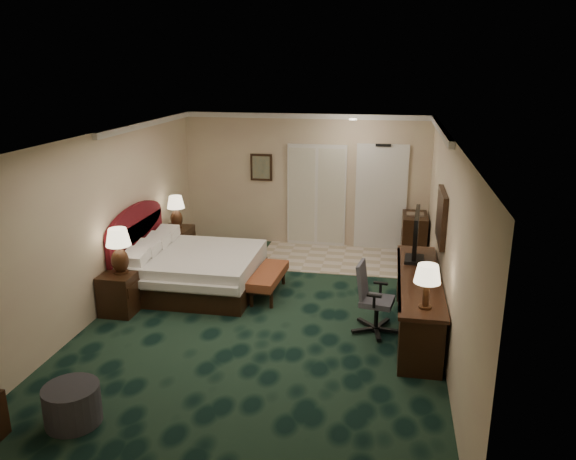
% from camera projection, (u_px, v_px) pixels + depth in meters
% --- Properties ---
extents(floor, '(5.00, 7.50, 0.00)m').
position_uv_depth(floor, '(265.00, 320.00, 8.31)').
color(floor, black).
rests_on(floor, ground).
extents(ceiling, '(5.00, 7.50, 0.00)m').
position_uv_depth(ceiling, '(263.00, 137.00, 7.53)').
color(ceiling, silver).
rests_on(ceiling, wall_back).
extents(wall_back, '(5.00, 0.00, 2.70)m').
position_uv_depth(wall_back, '(305.00, 180.00, 11.45)').
color(wall_back, '#C6A790').
rests_on(wall_back, ground).
extents(wall_front, '(5.00, 0.00, 2.70)m').
position_uv_depth(wall_front, '(159.00, 371.00, 4.39)').
color(wall_front, '#C6A790').
rests_on(wall_front, ground).
extents(wall_left, '(0.00, 7.50, 2.70)m').
position_uv_depth(wall_left, '(101.00, 224.00, 8.35)').
color(wall_left, '#C6A790').
rests_on(wall_left, ground).
extents(wall_right, '(0.00, 7.50, 2.70)m').
position_uv_depth(wall_right, '(447.00, 243.00, 7.49)').
color(wall_right, '#C6A790').
rests_on(wall_right, ground).
extents(crown_molding, '(5.00, 7.50, 0.10)m').
position_uv_depth(crown_molding, '(263.00, 141.00, 7.55)').
color(crown_molding, silver).
rests_on(crown_molding, wall_back).
extents(tile_patch, '(3.20, 1.70, 0.01)m').
position_uv_depth(tile_patch, '(343.00, 259.00, 10.88)').
color(tile_patch, tan).
rests_on(tile_patch, ground).
extents(headboard, '(0.12, 2.00, 1.40)m').
position_uv_depth(headboard, '(137.00, 245.00, 9.47)').
color(headboard, '#4B0C14').
rests_on(headboard, ground).
extents(entry_door, '(1.02, 0.06, 2.18)m').
position_uv_depth(entry_door, '(381.00, 198.00, 11.24)').
color(entry_door, silver).
rests_on(entry_door, ground).
extents(closet_doors, '(1.20, 0.06, 2.10)m').
position_uv_depth(closet_doors, '(316.00, 196.00, 11.46)').
color(closet_doors, '#B6B3A3').
rests_on(closet_doors, ground).
extents(wall_art, '(0.45, 0.06, 0.55)m').
position_uv_depth(wall_art, '(261.00, 167.00, 11.50)').
color(wall_art, '#54685D').
rests_on(wall_art, wall_back).
extents(wall_mirror, '(0.05, 0.95, 0.75)m').
position_uv_depth(wall_mirror, '(441.00, 217.00, 8.00)').
color(wall_mirror, white).
rests_on(wall_mirror, wall_right).
extents(bed, '(2.02, 1.87, 0.64)m').
position_uv_depth(bed, '(197.00, 271.00, 9.37)').
color(bed, white).
rests_on(bed, ground).
extents(nightstand_near, '(0.50, 0.58, 0.63)m').
position_uv_depth(nightstand_near, '(120.00, 293.00, 8.50)').
color(nightstand_near, black).
rests_on(nightstand_near, ground).
extents(nightstand_far, '(0.53, 0.61, 0.66)m').
position_uv_depth(nightstand_far, '(177.00, 245.00, 10.68)').
color(nightstand_far, black).
rests_on(nightstand_far, ground).
extents(lamp_near, '(0.43, 0.43, 0.70)m').
position_uv_depth(lamp_near, '(119.00, 251.00, 8.34)').
color(lamp_near, black).
rests_on(lamp_near, nightstand_near).
extents(lamp_far, '(0.36, 0.36, 0.61)m').
position_uv_depth(lamp_far, '(176.00, 212.00, 10.52)').
color(lamp_far, black).
rests_on(lamp_far, nightstand_far).
extents(bed_bench, '(0.48, 1.22, 0.41)m').
position_uv_depth(bed_bench, '(268.00, 283.00, 9.17)').
color(bed_bench, brown).
rests_on(bed_bench, ground).
extents(ottoman, '(0.66, 0.66, 0.42)m').
position_uv_depth(ottoman, '(72.00, 405.00, 5.90)').
color(ottoman, '#2A2B31').
rests_on(ottoman, ground).
extents(desk, '(0.60, 2.76, 0.80)m').
position_uv_depth(desk, '(417.00, 303.00, 7.93)').
color(desk, black).
rests_on(desk, ground).
extents(tv, '(0.15, 0.98, 0.76)m').
position_uv_depth(tv, '(416.00, 237.00, 8.33)').
color(tv, black).
rests_on(tv, desk).
extents(desk_lamp, '(0.38, 0.38, 0.57)m').
position_uv_depth(desk_lamp, '(427.00, 286.00, 6.74)').
color(desk_lamp, black).
rests_on(desk_lamp, desk).
extents(desk_chair, '(0.66, 0.63, 1.01)m').
position_uv_depth(desk_chair, '(377.00, 298.00, 7.83)').
color(desk_chair, '#494A54').
rests_on(desk_chair, ground).
extents(minibar, '(0.46, 0.83, 0.88)m').
position_uv_depth(minibar, '(414.00, 237.00, 10.81)').
color(minibar, black).
rests_on(minibar, ground).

